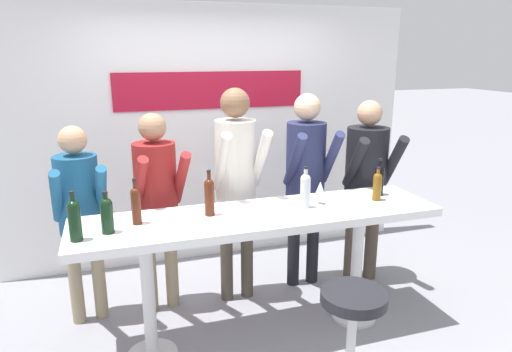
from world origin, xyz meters
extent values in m
plane|color=gray|center=(0.00, 0.00, 0.00)|extent=(40.00, 40.00, 0.00)
cube|color=white|center=(0.00, 1.60, 1.29)|extent=(4.23, 0.10, 2.58)
cube|color=#B2142D|center=(0.01, 1.54, 1.75)|extent=(1.89, 0.02, 0.36)
cube|color=white|center=(0.00, 0.00, 0.97)|extent=(2.63, 0.64, 0.06)
cylinder|color=silver|center=(-0.82, 0.00, 0.50)|extent=(0.09, 0.09, 0.94)
cylinder|color=silver|center=(0.82, 0.00, 0.50)|extent=(0.09, 0.09, 0.94)
cylinder|color=silver|center=(0.82, 0.00, 0.01)|extent=(0.36, 0.36, 0.02)
cylinder|color=silver|center=(0.36, -0.74, 0.35)|extent=(0.06, 0.06, 0.64)
cylinder|color=black|center=(0.36, -0.74, 0.67)|extent=(0.41, 0.41, 0.07)
cylinder|color=gray|center=(-1.33, 0.63, 0.38)|extent=(0.10, 0.10, 0.77)
cylinder|color=gray|center=(-1.16, 0.65, 0.38)|extent=(0.10, 0.10, 0.77)
cylinder|color=#19517A|center=(-1.25, 0.64, 1.07)|extent=(0.36, 0.36, 0.61)
sphere|color=tan|center=(-1.25, 0.64, 1.49)|extent=(0.21, 0.21, 0.21)
cylinder|color=#19517A|center=(-1.38, 0.48, 1.11)|extent=(0.12, 0.37, 0.47)
cylinder|color=#19517A|center=(-1.08, 0.52, 1.11)|extent=(0.12, 0.37, 0.47)
cylinder|color=gray|center=(-0.76, 0.63, 0.40)|extent=(0.11, 0.11, 0.80)
cylinder|color=gray|center=(-0.57, 0.66, 0.40)|extent=(0.11, 0.11, 0.80)
cylinder|color=maroon|center=(-0.66, 0.65, 1.12)|extent=(0.39, 0.39, 0.63)
sphere|color=#9E7556|center=(-0.66, 0.65, 1.56)|extent=(0.22, 0.22, 0.22)
cylinder|color=maroon|center=(-0.80, 0.47, 1.16)|extent=(0.14, 0.38, 0.49)
cylinder|color=maroon|center=(-0.48, 0.52, 1.16)|extent=(0.14, 0.38, 0.49)
cylinder|color=#473D33|center=(-0.10, 0.61, 0.44)|extent=(0.11, 0.11, 0.89)
cylinder|color=#473D33|center=(0.08, 0.61, 0.44)|extent=(0.11, 0.11, 0.89)
cylinder|color=beige|center=(-0.01, 0.61, 1.24)|extent=(0.34, 0.34, 0.70)
sphere|color=brown|center=(-0.01, 0.61, 1.73)|extent=(0.24, 0.24, 0.24)
cylinder|color=beige|center=(-0.17, 0.44, 1.29)|extent=(0.08, 0.41, 0.53)
cylinder|color=beige|center=(0.15, 0.44, 1.29)|extent=(0.08, 0.41, 0.53)
cylinder|color=black|center=(0.56, 0.68, 0.43)|extent=(0.11, 0.11, 0.85)
cylinder|color=black|center=(0.75, 0.68, 0.43)|extent=(0.11, 0.11, 0.85)
cylinder|color=#23284C|center=(0.65, 0.68, 1.19)|extent=(0.36, 0.36, 0.68)
sphere|color=#D6AD89|center=(0.65, 0.68, 1.66)|extent=(0.23, 0.23, 0.23)
cylinder|color=#23284C|center=(0.48, 0.52, 1.24)|extent=(0.10, 0.40, 0.52)
cylinder|color=#23284C|center=(0.81, 0.51, 1.24)|extent=(0.10, 0.40, 0.52)
cylinder|color=#473D33|center=(1.11, 0.60, 0.41)|extent=(0.12, 0.12, 0.82)
cylinder|color=#473D33|center=(1.31, 0.57, 0.41)|extent=(0.12, 0.12, 0.82)
cylinder|color=black|center=(1.21, 0.58, 1.15)|extent=(0.41, 0.41, 0.65)
sphere|color=tan|center=(1.21, 0.58, 1.60)|extent=(0.22, 0.22, 0.22)
cylinder|color=black|center=(1.02, 0.45, 1.19)|extent=(0.13, 0.40, 0.50)
cylinder|color=black|center=(1.37, 0.41, 1.19)|extent=(0.13, 0.40, 0.50)
cylinder|color=black|center=(-1.22, -0.12, 1.11)|extent=(0.08, 0.08, 0.22)
sphere|color=black|center=(-1.22, -0.12, 1.22)|extent=(0.08, 0.08, 0.08)
cylinder|color=black|center=(-1.22, -0.12, 1.26)|extent=(0.03, 0.03, 0.08)
cylinder|color=black|center=(-1.22, -0.12, 1.31)|extent=(0.03, 0.03, 0.02)
cylinder|color=#4C1E0F|center=(-0.85, 0.05, 1.11)|extent=(0.06, 0.06, 0.22)
sphere|color=#4C1E0F|center=(-0.85, 0.05, 1.22)|extent=(0.06, 0.06, 0.06)
cylinder|color=#4C1E0F|center=(-0.85, 0.05, 1.26)|extent=(0.02, 0.02, 0.08)
cylinder|color=black|center=(-0.85, 0.05, 1.31)|extent=(0.03, 0.03, 0.02)
cylinder|color=#4C1E0F|center=(-0.35, 0.07, 1.12)|extent=(0.07, 0.07, 0.23)
sphere|color=#4C1E0F|center=(-0.35, 0.07, 1.23)|extent=(0.07, 0.07, 0.07)
cylinder|color=#4C1E0F|center=(-0.35, 0.07, 1.27)|extent=(0.03, 0.03, 0.08)
cylinder|color=black|center=(-0.35, 0.07, 1.32)|extent=(0.03, 0.03, 0.02)
cylinder|color=black|center=(-1.04, -0.05, 1.10)|extent=(0.08, 0.08, 0.19)
sphere|color=black|center=(-1.04, -0.05, 1.20)|extent=(0.08, 0.08, 0.08)
cylinder|color=black|center=(-1.04, -0.05, 1.23)|extent=(0.03, 0.03, 0.07)
cylinder|color=black|center=(-1.04, -0.05, 1.27)|extent=(0.03, 0.03, 0.01)
cylinder|color=#B7BCC1|center=(0.35, 0.01, 1.11)|extent=(0.08, 0.08, 0.22)
sphere|color=#B7BCC1|center=(0.35, 0.01, 1.22)|extent=(0.08, 0.08, 0.08)
cylinder|color=#B7BCC1|center=(0.35, 0.01, 1.26)|extent=(0.03, 0.03, 0.08)
cylinder|color=black|center=(0.35, 0.01, 1.31)|extent=(0.03, 0.03, 0.02)
cylinder|color=black|center=(1.04, 0.11, 1.11)|extent=(0.07, 0.07, 0.21)
sphere|color=black|center=(1.04, 0.11, 1.21)|extent=(0.07, 0.07, 0.07)
cylinder|color=black|center=(1.04, 0.11, 1.25)|extent=(0.03, 0.03, 0.07)
cylinder|color=black|center=(1.04, 0.11, 1.30)|extent=(0.03, 0.03, 0.02)
cylinder|color=brown|center=(0.95, 0.00, 1.10)|extent=(0.07, 0.07, 0.19)
sphere|color=brown|center=(0.95, 0.00, 1.19)|extent=(0.07, 0.07, 0.07)
cylinder|color=brown|center=(0.95, 0.00, 1.22)|extent=(0.03, 0.03, 0.07)
cylinder|color=black|center=(0.95, 0.00, 1.26)|extent=(0.03, 0.03, 0.01)
cylinder|color=silver|center=(0.49, 0.05, 1.01)|extent=(0.06, 0.06, 0.01)
cylinder|color=silver|center=(0.49, 0.05, 1.05)|extent=(0.01, 0.01, 0.08)
cone|color=silver|center=(0.49, 0.05, 1.14)|extent=(0.07, 0.07, 0.09)
camera|label=1|loc=(-0.98, -2.92, 2.12)|focal=32.00mm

